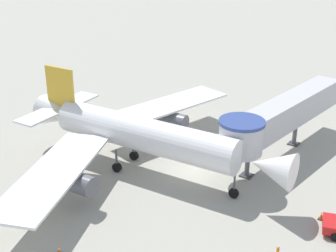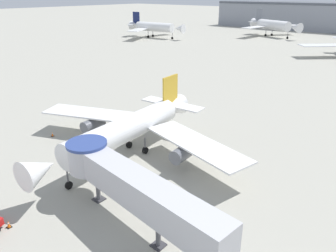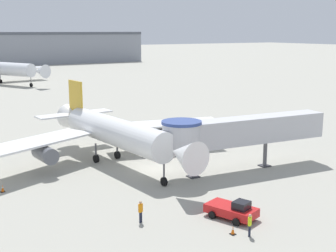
{
  "view_description": "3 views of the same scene",
  "coord_description": "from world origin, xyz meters",
  "px_view_note": "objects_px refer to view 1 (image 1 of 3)",
  "views": [
    {
      "loc": [
        -33.35,
        -21.12,
        21.85
      ],
      "look_at": [
        0.8,
        3.54,
        3.52
      ],
      "focal_mm": 50.0,
      "sensor_mm": 36.0,
      "label": 1
    },
    {
      "loc": [
        26.08,
        -21.67,
        20.09
      ],
      "look_at": [
        2.58,
        5.98,
        5.07
      ],
      "focal_mm": 35.0,
      "sensor_mm": 36.0,
      "label": 2
    },
    {
      "loc": [
        -24.74,
        -43.14,
        15.09
      ],
      "look_at": [
        1.69,
        -0.29,
        4.76
      ],
      "focal_mm": 50.0,
      "sensor_mm": 36.0,
      "label": 3
    }
  ],
  "objects_px": {
    "jet_bridge": "(278,117)",
    "traffic_cone_port_wing": "(59,250)",
    "traffic_cone_near_nose": "(321,216)",
    "main_airplane": "(138,134)"
  },
  "relations": [
    {
      "from": "main_airplane",
      "to": "jet_bridge",
      "type": "xyz_separation_m",
      "value": [
        9.96,
        -9.58,
        0.7
      ]
    },
    {
      "from": "main_airplane",
      "to": "traffic_cone_near_nose",
      "type": "distance_m",
      "value": 17.6
    },
    {
      "from": "main_airplane",
      "to": "traffic_cone_port_wing",
      "type": "distance_m",
      "value": 13.97
    },
    {
      "from": "jet_bridge",
      "to": "traffic_cone_near_nose",
      "type": "height_order",
      "value": "jet_bridge"
    },
    {
      "from": "jet_bridge",
      "to": "traffic_cone_port_wing",
      "type": "distance_m",
      "value": 24.26
    },
    {
      "from": "main_airplane",
      "to": "traffic_cone_port_wing",
      "type": "relative_size",
      "value": 46.84
    },
    {
      "from": "jet_bridge",
      "to": "traffic_cone_near_nose",
      "type": "distance_m",
      "value": 11.65
    },
    {
      "from": "main_airplane",
      "to": "jet_bridge",
      "type": "bearing_deg",
      "value": -48.79
    },
    {
      "from": "traffic_cone_port_wing",
      "to": "traffic_cone_near_nose",
      "type": "bearing_deg",
      "value": -42.21
    },
    {
      "from": "jet_bridge",
      "to": "traffic_cone_port_wing",
      "type": "height_order",
      "value": "jet_bridge"
    }
  ]
}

